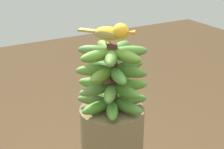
{
  "coord_description": "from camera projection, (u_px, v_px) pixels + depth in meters",
  "views": [
    {
      "loc": [
        0.61,
        1.07,
        1.59
      ],
      "look_at": [
        0.0,
        0.0,
        1.08
      ],
      "focal_mm": 55.45,
      "sensor_mm": 36.0,
      "label": 1
    }
  ],
  "objects": [
    {
      "name": "perched_bird",
      "position": [
        113.0,
        32.0,
        1.26
      ],
      "size": [
        0.16,
        0.19,
        0.08
      ],
      "color": "#C68933",
      "rests_on": "banana_bunch"
    },
    {
      "name": "banana_bunch",
      "position": [
        112.0,
        78.0,
        1.34
      ],
      "size": [
        0.29,
        0.29,
        0.27
      ],
      "color": "#4C2D1E",
      "rests_on": "banana_tree"
    }
  ]
}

